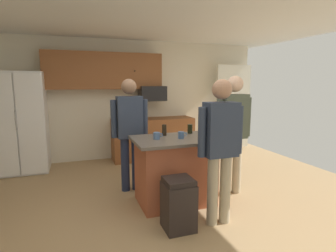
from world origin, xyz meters
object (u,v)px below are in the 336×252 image
Objects in this scene: kitchen_island at (175,170)px; microwave_over_range at (152,93)px; mug_ceramic_white at (181,135)px; glass_stout_tall at (164,130)px; person_guest_right at (234,127)px; trash_bin at (178,204)px; person_guest_by_door at (220,142)px; glass_short_whisky at (190,129)px; mug_blue_stoneware at (157,136)px; refrigerator at (21,123)px; person_guest_left at (130,127)px.

microwave_over_range is at bearing 81.61° from kitchen_island.
mug_ceramic_white is 0.80× the size of glass_stout_tall.
glass_stout_tall is (-1.01, 0.23, -0.03)m from person_guest_right.
microwave_over_range is 0.92× the size of trash_bin.
person_guest_by_door reaches higher than kitchen_island.
mug_ceramic_white is 0.91× the size of glass_short_whisky.
mug_ceramic_white reaches higher than trash_bin.
glass_short_whisky reaches higher than mug_ceramic_white.
person_guest_right is at bearing 3.31° from mug_ceramic_white.
microwave_over_range is 3.10m from person_guest_by_door.
kitchen_island is 0.67m from glass_short_whisky.
mug_blue_stoneware is (-0.59, -0.24, -0.02)m from glass_short_whisky.
trash_bin is (-0.55, -0.95, -0.69)m from glass_short_whisky.
refrigerator is 3.89m from person_guest_by_door.
microwave_over_range is 1.95m from person_guest_left.
person_guest_left reaches higher than microwave_over_range.
refrigerator is at bearing 135.71° from mug_ceramic_white.
person_guest_by_door reaches higher than microwave_over_range.
microwave_over_range is 2.44m from person_guest_right.
glass_stout_tall reaches higher than kitchen_island.
person_guest_right is 0.86m from mug_ceramic_white.
mug_ceramic_white is (-0.86, -0.05, -0.06)m from person_guest_right.
mug_ceramic_white is at bearing -61.14° from glass_stout_tall.
mug_ceramic_white is 0.32m from glass_stout_tall.
mug_blue_stoneware is (-1.18, 0.01, -0.06)m from person_guest_right.
person_guest_by_door is 13.69× the size of mug_ceramic_white.
glass_stout_tall is (-0.08, 0.23, 0.54)m from kitchen_island.
person_guest_by_door is at bearing -49.22° from refrigerator.
mug_ceramic_white is at bearing 1.55° from person_guest_left.
kitchen_island reaches higher than trash_bin.
kitchen_island is 0.66× the size of person_guest_left.
mug_ceramic_white is (0.57, -0.69, -0.04)m from person_guest_left.
person_guest_by_door is at bearing -8.20° from person_guest_left.
person_guest_by_door reaches higher than mug_ceramic_white.
glass_stout_tall is 1.17× the size of mug_blue_stoneware.
microwave_over_range is 3.29m from trash_bin.
refrigerator is 1.06× the size of person_guest_right.
glass_short_whisky is 1.30m from trash_bin.
trash_bin is at bearing -98.53° from glass_stout_tall.
person_guest_by_door is 0.92m from mug_blue_stoneware.
glass_stout_tall is at bearing -101.45° from microwave_over_range.
person_guest_by_door is at bearing -53.76° from mug_blue_stoneware.
person_guest_right is 13.27× the size of mug_blue_stoneware.
glass_stout_tall is at bearing 7.32° from person_guest_left.
person_guest_right reaches higher than mug_blue_stoneware.
person_guest_left is 12.96× the size of mug_blue_stoneware.
mug_ceramic_white is at bearing -44.29° from refrigerator.
refrigerator reaches higher than person_guest_left.
person_guest_left is at bearing -116.53° from microwave_over_range.
glass_stout_tall is 1.14× the size of glass_short_whisky.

